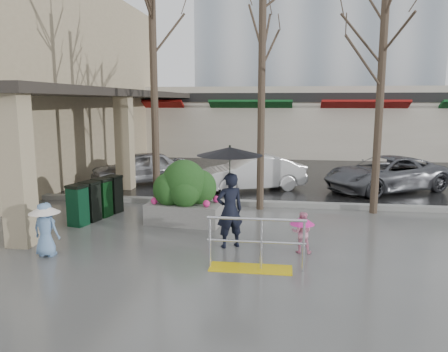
% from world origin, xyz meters
% --- Properties ---
extents(ground, '(120.00, 120.00, 0.00)m').
position_xyz_m(ground, '(0.00, 0.00, 0.00)').
color(ground, '#51514F').
rests_on(ground, ground).
extents(street_asphalt, '(120.00, 36.00, 0.01)m').
position_xyz_m(street_asphalt, '(0.00, 22.00, 0.01)').
color(street_asphalt, black).
rests_on(street_asphalt, ground).
extents(curb, '(120.00, 0.30, 0.15)m').
position_xyz_m(curb, '(0.00, 4.00, 0.07)').
color(curb, gray).
rests_on(curb, ground).
extents(near_building, '(6.00, 18.00, 8.00)m').
position_xyz_m(near_building, '(-9.00, 8.00, 4.00)').
color(near_building, tan).
rests_on(near_building, ground).
extents(canopy_slab, '(2.80, 18.00, 0.25)m').
position_xyz_m(canopy_slab, '(-4.80, 8.00, 3.62)').
color(canopy_slab, '#2D2823').
rests_on(canopy_slab, pillar_front).
extents(pillar_front, '(0.55, 0.55, 3.50)m').
position_xyz_m(pillar_front, '(-3.90, -0.50, 1.75)').
color(pillar_front, tan).
rests_on(pillar_front, ground).
extents(pillar_back, '(0.55, 0.55, 3.50)m').
position_xyz_m(pillar_back, '(-3.90, 6.00, 1.75)').
color(pillar_back, tan).
rests_on(pillar_back, ground).
extents(storefront_row, '(34.00, 6.74, 4.00)m').
position_xyz_m(storefront_row, '(2.00, 17.97, 2.01)').
color(storefront_row, beige).
rests_on(storefront_row, ground).
extents(handrail, '(1.90, 0.50, 1.03)m').
position_xyz_m(handrail, '(1.36, -1.20, 0.38)').
color(handrail, yellow).
rests_on(handrail, ground).
extents(tree_west, '(3.20, 3.20, 6.80)m').
position_xyz_m(tree_west, '(-2.00, 3.60, 5.08)').
color(tree_west, '#382B21').
rests_on(tree_west, ground).
extents(tree_midwest, '(3.20, 3.20, 7.00)m').
position_xyz_m(tree_midwest, '(1.20, 3.60, 5.23)').
color(tree_midwest, '#382B21').
rests_on(tree_midwest, ground).
extents(tree_mideast, '(3.20, 3.20, 6.50)m').
position_xyz_m(tree_mideast, '(4.50, 3.60, 4.86)').
color(tree_mideast, '#382B21').
rests_on(tree_mideast, ground).
extents(woman, '(1.45, 1.45, 2.28)m').
position_xyz_m(woman, '(0.73, 0.03, 1.46)').
color(woman, black).
rests_on(woman, ground).
extents(child_pink, '(0.53, 0.53, 0.90)m').
position_xyz_m(child_pink, '(2.31, -0.12, 0.52)').
color(child_pink, pink).
rests_on(child_pink, ground).
extents(child_blue, '(0.64, 0.64, 1.15)m').
position_xyz_m(child_blue, '(-3.00, -1.06, 0.68)').
color(child_blue, '#688CB9').
rests_on(child_blue, ground).
extents(planter, '(2.04, 1.20, 1.70)m').
position_xyz_m(planter, '(-0.69, 1.79, 0.81)').
color(planter, slate).
rests_on(planter, ground).
extents(news_boxes, '(0.91, 1.99, 1.08)m').
position_xyz_m(news_boxes, '(-3.21, 1.89, 0.54)').
color(news_boxes, '#0D3A22').
rests_on(news_boxes, ground).
extents(car_a, '(3.92, 3.25, 1.26)m').
position_xyz_m(car_a, '(-3.76, 7.12, 0.63)').
color(car_a, '#AFAFB4').
rests_on(car_a, ground).
extents(car_b, '(4.04, 2.73, 1.26)m').
position_xyz_m(car_b, '(0.75, 6.45, 0.63)').
color(car_b, white).
rests_on(car_b, ground).
extents(car_c, '(4.97, 4.08, 1.26)m').
position_xyz_m(car_c, '(5.50, 6.90, 0.63)').
color(car_c, '#5A5C62').
rests_on(car_c, ground).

